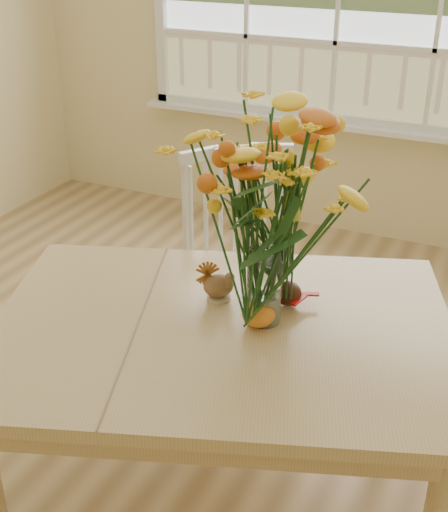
% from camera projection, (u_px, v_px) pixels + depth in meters
% --- Properties ---
extents(floor, '(4.00, 4.50, 0.01)m').
position_uv_depth(floor, '(142.00, 448.00, 2.60)').
color(floor, '#99784A').
rests_on(floor, ground).
extents(wall_back, '(4.00, 0.02, 2.70)m').
position_uv_depth(wall_back, '(340.00, 5.00, 3.80)').
color(wall_back, beige).
rests_on(wall_back, floor).
extents(dining_table, '(1.61, 1.38, 0.73)m').
position_uv_depth(dining_table, '(221.00, 351.00, 2.05)').
color(dining_table, tan).
rests_on(dining_table, floor).
extents(windsor_chair, '(0.62, 0.62, 0.98)m').
position_uv_depth(windsor_chair, '(241.00, 261.00, 2.78)').
color(windsor_chair, white).
rests_on(windsor_chair, floor).
extents(flower_vase, '(0.48, 0.48, 0.57)m').
position_uv_depth(flower_vase, '(267.00, 214.00, 1.88)').
color(flower_vase, white).
rests_on(flower_vase, dining_table).
extents(pumpkin, '(0.10, 0.10, 0.08)m').
position_uv_depth(pumpkin, '(258.00, 315.00, 1.99)').
color(pumpkin, orange).
rests_on(pumpkin, dining_table).
extents(turkey_figurine, '(0.12, 0.11, 0.12)m').
position_uv_depth(turkey_figurine, '(218.00, 286.00, 2.12)').
color(turkey_figurine, '#CCB78C').
rests_on(turkey_figurine, dining_table).
extents(dark_gourd, '(0.13, 0.13, 0.07)m').
position_uv_depth(dark_gourd, '(288.00, 295.00, 2.10)').
color(dark_gourd, '#38160F').
rests_on(dark_gourd, dining_table).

